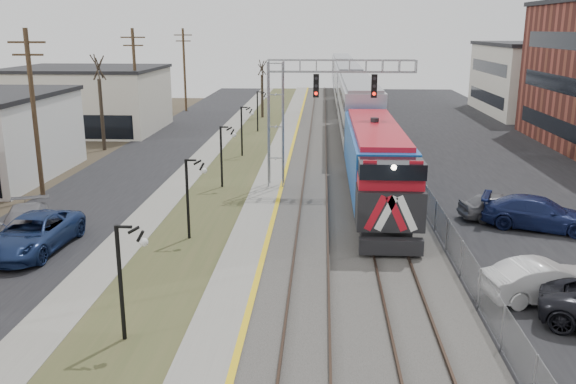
{
  "coord_description": "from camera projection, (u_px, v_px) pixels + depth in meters",
  "views": [
    {
      "loc": [
        2.4,
        -9.8,
        9.95
      ],
      "look_at": [
        0.86,
        17.5,
        2.6
      ],
      "focal_mm": 38.0,
      "sensor_mm": 36.0,
      "label": 1
    }
  ],
  "objects": [
    {
      "name": "signal_gantry",
      "position": [
        303.0,
        102.0,
        37.63
      ],
      "size": [
        9.0,
        1.07,
        8.15
      ],
      "color": "gray",
      "rests_on": "ground"
    },
    {
      "name": "car_street_a",
      "position": [
        33.0,
        235.0,
        27.88
      ],
      "size": [
        3.06,
        6.08,
        1.65
      ],
      "primitive_type": "imported",
      "rotation": [
        0.0,
        0.0,
        -0.05
      ],
      "color": "navy",
      "rests_on": "ground"
    },
    {
      "name": "car_lot_e",
      "position": [
        499.0,
        207.0,
        32.6
      ],
      "size": [
        4.41,
        2.34,
        1.43
      ],
      "primitive_type": "imported",
      "rotation": [
        0.0,
        0.0,
        1.73
      ],
      "color": "slate",
      "rests_on": "ground"
    },
    {
      "name": "track_far",
      "position": [
        363.0,
        162.0,
        45.54
      ],
      "size": [
        1.58,
        120.0,
        0.15
      ],
      "color": "#2D2119",
      "rests_on": "ballast_bed"
    },
    {
      "name": "grass_median",
      "position": [
        237.0,
        164.0,
        46.12
      ],
      "size": [
        4.0,
        120.0,
        0.06
      ],
      "primitive_type": "cube",
      "color": "#3F4726",
      "rests_on": "ground"
    },
    {
      "name": "ballast_bed",
      "position": [
        343.0,
        164.0,
        45.66
      ],
      "size": [
        8.0,
        120.0,
        0.2
      ],
      "primitive_type": "cube",
      "color": "#595651",
      "rests_on": "ground"
    },
    {
      "name": "sidewalk",
      "position": [
        198.0,
        163.0,
        46.28
      ],
      "size": [
        2.0,
        120.0,
        0.08
      ],
      "primitive_type": "cube",
      "color": "gray",
      "rests_on": "ground"
    },
    {
      "name": "bare_trees",
      "position": [
        138.0,
        120.0,
        49.67
      ],
      "size": [
        12.3,
        42.3,
        5.95
      ],
      "color": "#382D23",
      "rests_on": "ground"
    },
    {
      "name": "fence",
      "position": [
        400.0,
        156.0,
        45.25
      ],
      "size": [
        0.04,
        120.0,
        1.6
      ],
      "primitive_type": "cube",
      "color": "gray",
      "rests_on": "ground"
    },
    {
      "name": "parking_lot",
      "position": [
        505.0,
        167.0,
        45.03
      ],
      "size": [
        16.0,
        120.0,
        0.04
      ],
      "primitive_type": "cube",
      "color": "black",
      "rests_on": "ground"
    },
    {
      "name": "platform",
      "position": [
        277.0,
        163.0,
        45.93
      ],
      "size": [
        2.0,
        120.0,
        0.24
      ],
      "primitive_type": "cube",
      "color": "gray",
      "rests_on": "ground"
    },
    {
      "name": "train",
      "position": [
        350.0,
        93.0,
        68.99
      ],
      "size": [
        3.0,
        85.85,
        5.33
      ],
      "color": "#1450A9",
      "rests_on": "ground"
    },
    {
      "name": "car_street_b",
      "position": [
        26.0,
        225.0,
        29.31
      ],
      "size": [
        3.91,
        5.85,
        1.57
      ],
      "primitive_type": "imported",
      "rotation": [
        0.0,
        0.0,
        0.34
      ],
      "color": "gray",
      "rests_on": "ground"
    },
    {
      "name": "track_near",
      "position": [
        316.0,
        162.0,
        45.73
      ],
      "size": [
        1.58,
        120.0,
        0.15
      ],
      "color": "#2D2119",
      "rests_on": "ballast_bed"
    },
    {
      "name": "platform_edge",
      "position": [
        288.0,
        162.0,
        45.85
      ],
      "size": [
        0.24,
        120.0,
        0.01
      ],
      "primitive_type": "cube",
      "color": "gold",
      "rests_on": "platform"
    },
    {
      "name": "street_west",
      "position": [
        140.0,
        163.0,
        46.53
      ],
      "size": [
        7.0,
        120.0,
        0.04
      ],
      "primitive_type": "cube",
      "color": "black",
      "rests_on": "ground"
    },
    {
      "name": "utility_poles",
      "position": [
        34.0,
        116.0,
        35.76
      ],
      "size": [
        0.28,
        80.28,
        10.0
      ],
      "color": "#4C3823",
      "rests_on": "ground"
    },
    {
      "name": "lampposts",
      "position": [
        189.0,
        198.0,
        29.49
      ],
      "size": [
        0.14,
        62.14,
        4.0
      ],
      "color": "black",
      "rests_on": "ground"
    },
    {
      "name": "car_lot_b",
      "position": [
        545.0,
        282.0,
        22.81
      ],
      "size": [
        4.86,
        2.5,
        1.53
      ],
      "primitive_type": "imported",
      "rotation": [
        0.0,
        0.0,
        1.77
      ],
      "color": "silver",
      "rests_on": "ground"
    },
    {
      "name": "car_lot_d",
      "position": [
        539.0,
        214.0,
        31.01
      ],
      "size": [
        6.05,
        4.06,
        1.63
      ],
      "primitive_type": "imported",
      "rotation": [
        0.0,
        0.0,
        1.22
      ],
      "color": "#16204D",
      "rests_on": "ground"
    }
  ]
}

